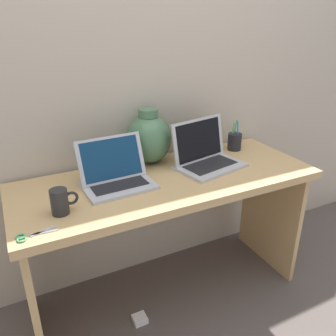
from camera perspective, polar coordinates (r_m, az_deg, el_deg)
ground_plane at (r=2.11m, az=0.00°, el=-19.76°), size 6.00×6.00×0.00m
back_wall at (r=1.84m, az=-4.70°, el=15.78°), size 4.40×0.04×2.40m
desk at (r=1.76m, az=0.00°, el=-6.14°), size 1.48×0.57×0.73m
laptop_left at (r=1.62m, az=-8.67°, el=-0.84°), size 0.33×0.24×0.21m
laptop_right at (r=1.82m, az=6.07°, el=2.35°), size 0.38×0.30×0.24m
green_vase at (r=1.83m, az=-3.16°, el=4.95°), size 0.24×0.24×0.29m
coffee_mug at (r=1.44m, az=-17.30°, el=-5.29°), size 0.11×0.07×0.11m
pen_cup at (r=2.06m, az=10.89°, el=4.34°), size 0.08×0.08×0.18m
scissors at (r=1.36m, az=-21.85°, el=-10.31°), size 0.15×0.06×0.01m
power_brick at (r=1.96m, az=-4.66°, el=-23.52°), size 0.07×0.07×0.03m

